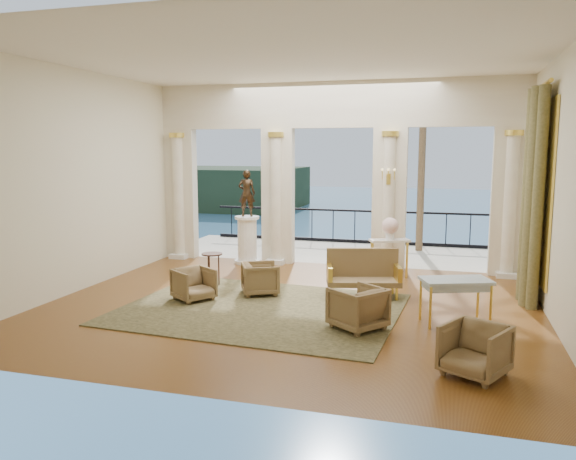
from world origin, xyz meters
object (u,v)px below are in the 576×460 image
(console_table, at_px, (390,246))
(side_table, at_px, (212,258))
(settee, at_px, (363,273))
(game_table, at_px, (456,284))
(armchair_d, at_px, (260,277))
(armchair_a, at_px, (194,283))
(armchair_c, at_px, (358,306))
(armchair_b, at_px, (475,348))
(pedestal, at_px, (247,241))
(statue, at_px, (247,193))

(console_table, relative_size, side_table, 1.35)
(settee, height_order, game_table, settee)
(armchair_d, height_order, console_table, console_table)
(armchair_a, bearing_deg, settee, -34.26)
(armchair_d, xyz_separation_m, settee, (2.00, 0.41, 0.11))
(armchair_a, height_order, armchair_c, armchair_c)
(armchair_b, relative_size, armchair_c, 0.97)
(armchair_b, bearing_deg, armchair_c, 167.98)
(armchair_a, bearing_deg, console_table, -12.30)
(armchair_d, xyz_separation_m, console_table, (2.31, 2.39, 0.35))
(armchair_c, xyz_separation_m, game_table, (1.52, 0.74, 0.30))
(settee, height_order, side_table, settee)
(console_table, bearing_deg, pedestal, 149.44)
(armchair_a, height_order, settee, settee)
(armchair_a, distance_m, pedestal, 3.63)
(pedestal, distance_m, console_table, 3.66)
(armchair_a, bearing_deg, pedestal, 38.42)
(armchair_c, xyz_separation_m, settee, (-0.22, 2.05, 0.08))
(armchair_b, xyz_separation_m, armchair_d, (-3.96, 3.10, -0.02))
(armchair_c, bearing_deg, console_table, -143.38)
(armchair_a, distance_m, side_table, 1.17)
(armchair_c, bearing_deg, settee, -135.97)
(armchair_a, xyz_separation_m, armchair_b, (5.06, -2.33, 0.03))
(settee, bearing_deg, pedestal, 128.95)
(armchair_b, relative_size, side_table, 1.06)
(armchair_a, relative_size, armchair_d, 0.97)
(settee, bearing_deg, console_table, 66.21)
(armchair_b, distance_m, statue, 8.08)
(pedestal, bearing_deg, console_table, -7.07)
(armchair_b, relative_size, pedestal, 0.62)
(pedestal, bearing_deg, side_table, -87.29)
(game_table, bearing_deg, armchair_a, 157.84)
(armchair_b, height_order, pedestal, pedestal)
(armchair_a, distance_m, console_table, 4.66)
(armchair_b, height_order, game_table, game_table)
(armchair_b, xyz_separation_m, pedestal, (-5.29, 5.94, 0.21))
(pedestal, height_order, side_table, pedestal)
(armchair_d, bearing_deg, statue, -1.90)
(armchair_b, xyz_separation_m, side_table, (-5.17, 3.46, 0.24))
(armchair_c, bearing_deg, armchair_b, 87.94)
(armchair_c, height_order, armchair_d, armchair_c)
(pedestal, bearing_deg, armchair_d, -65.04)
(armchair_b, bearing_deg, console_table, 134.72)
(armchair_d, bearing_deg, game_table, -130.30)
(pedestal, relative_size, side_table, 1.70)
(game_table, bearing_deg, statue, 122.85)
(pedestal, bearing_deg, armchair_a, -86.37)
(armchair_d, relative_size, game_table, 0.57)
(armchair_a, bearing_deg, armchair_b, -79.96)
(armchair_a, xyz_separation_m, pedestal, (-0.23, 3.61, 0.24))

